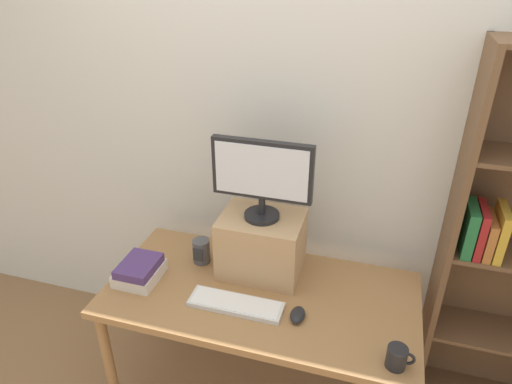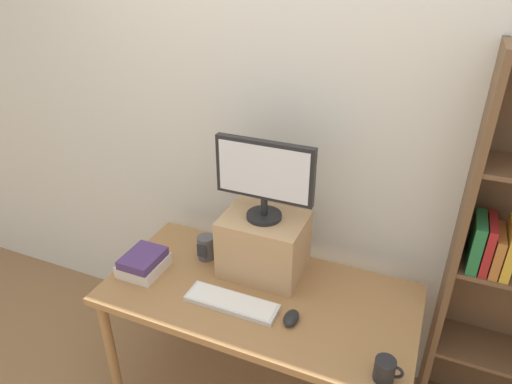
{
  "view_description": "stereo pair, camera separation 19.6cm",
  "coord_description": "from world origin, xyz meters",
  "px_view_note": "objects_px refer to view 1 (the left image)",
  "views": [
    {
      "loc": [
        0.45,
        -1.59,
        2.15
      ],
      "look_at": [
        -0.04,
        0.06,
        1.22
      ],
      "focal_mm": 32.0,
      "sensor_mm": 36.0,
      "label": 1
    },
    {
      "loc": [
        0.63,
        -1.53,
        2.15
      ],
      "look_at": [
        -0.04,
        0.06,
        1.22
      ],
      "focal_mm": 32.0,
      "sensor_mm": 36.0,
      "label": 2
    }
  ],
  "objects_px": {
    "computer_mouse": "(298,315)",
    "desk_speaker": "(201,251)",
    "book_stack": "(139,271)",
    "desk": "(260,304)",
    "coffee_mug": "(397,357)",
    "keyboard": "(236,304)",
    "riser_box": "(262,244)",
    "computer_monitor": "(262,175)"
  },
  "relations": [
    {
      "from": "computer_monitor",
      "to": "computer_mouse",
      "type": "height_order",
      "value": "computer_monitor"
    },
    {
      "from": "desk",
      "to": "coffee_mug",
      "type": "distance_m",
      "value": 0.68
    },
    {
      "from": "desk",
      "to": "keyboard",
      "type": "bearing_deg",
      "value": -122.01
    },
    {
      "from": "desk_speaker",
      "to": "desk",
      "type": "bearing_deg",
      "value": -21.74
    },
    {
      "from": "keyboard",
      "to": "computer_mouse",
      "type": "relative_size",
      "value": 4.1
    },
    {
      "from": "riser_box",
      "to": "desk_speaker",
      "type": "xyz_separation_m",
      "value": [
        -0.31,
        -0.02,
        -0.09
      ]
    },
    {
      "from": "desk",
      "to": "book_stack",
      "type": "xyz_separation_m",
      "value": [
        -0.58,
        -0.08,
        0.12
      ]
    },
    {
      "from": "desk",
      "to": "computer_monitor",
      "type": "height_order",
      "value": "computer_monitor"
    },
    {
      "from": "book_stack",
      "to": "riser_box",
      "type": "bearing_deg",
      "value": 23.44
    },
    {
      "from": "book_stack",
      "to": "desk_speaker",
      "type": "bearing_deg",
      "value": 42.89
    },
    {
      "from": "coffee_mug",
      "to": "desk_speaker",
      "type": "distance_m",
      "value": 1.05
    },
    {
      "from": "book_stack",
      "to": "computer_mouse",
      "type": "bearing_deg",
      "value": -3.11
    },
    {
      "from": "desk_speaker",
      "to": "computer_mouse",
      "type": "bearing_deg",
      "value": -25.06
    },
    {
      "from": "keyboard",
      "to": "computer_mouse",
      "type": "xyz_separation_m",
      "value": [
        0.28,
        0.01,
        0.01
      ]
    },
    {
      "from": "book_stack",
      "to": "coffee_mug",
      "type": "height_order",
      "value": "book_stack"
    },
    {
      "from": "computer_monitor",
      "to": "computer_mouse",
      "type": "relative_size",
      "value": 4.43
    },
    {
      "from": "riser_box",
      "to": "keyboard",
      "type": "bearing_deg",
      "value": -97.61
    },
    {
      "from": "computer_mouse",
      "to": "book_stack",
      "type": "distance_m",
      "value": 0.79
    },
    {
      "from": "computer_monitor",
      "to": "coffee_mug",
      "type": "distance_m",
      "value": 0.92
    },
    {
      "from": "computer_monitor",
      "to": "desk_speaker",
      "type": "distance_m",
      "value": 0.56
    },
    {
      "from": "book_stack",
      "to": "keyboard",
      "type": "bearing_deg",
      "value": -5.62
    },
    {
      "from": "computer_mouse",
      "to": "coffee_mug",
      "type": "distance_m",
      "value": 0.44
    },
    {
      "from": "riser_box",
      "to": "book_stack",
      "type": "distance_m",
      "value": 0.6
    },
    {
      "from": "computer_mouse",
      "to": "desk",
      "type": "bearing_deg",
      "value": 149.57
    },
    {
      "from": "riser_box",
      "to": "desk",
      "type": "bearing_deg",
      "value": -75.83
    },
    {
      "from": "computer_monitor",
      "to": "computer_mouse",
      "type": "xyz_separation_m",
      "value": [
        0.24,
        -0.28,
        -0.51
      ]
    },
    {
      "from": "keyboard",
      "to": "book_stack",
      "type": "relative_size",
      "value": 1.94
    },
    {
      "from": "riser_box",
      "to": "computer_mouse",
      "type": "relative_size",
      "value": 3.74
    },
    {
      "from": "computer_monitor",
      "to": "book_stack",
      "type": "bearing_deg",
      "value": -156.69
    },
    {
      "from": "coffee_mug",
      "to": "desk",
      "type": "bearing_deg",
      "value": 156.88
    },
    {
      "from": "riser_box",
      "to": "computer_mouse",
      "type": "height_order",
      "value": "riser_box"
    },
    {
      "from": "desk",
      "to": "computer_monitor",
      "type": "distance_m",
      "value": 0.62
    },
    {
      "from": "coffee_mug",
      "to": "computer_monitor",
      "type": "bearing_deg",
      "value": 147.32
    },
    {
      "from": "coffee_mug",
      "to": "book_stack",
      "type": "bearing_deg",
      "value": 171.12
    },
    {
      "from": "computer_mouse",
      "to": "desk_speaker",
      "type": "distance_m",
      "value": 0.61
    },
    {
      "from": "riser_box",
      "to": "computer_mouse",
      "type": "xyz_separation_m",
      "value": [
        0.24,
        -0.28,
        -0.14
      ]
    },
    {
      "from": "desk",
      "to": "desk_speaker",
      "type": "xyz_separation_m",
      "value": [
        -0.35,
        0.14,
        0.14
      ]
    },
    {
      "from": "desk",
      "to": "desk_speaker",
      "type": "bearing_deg",
      "value": 158.26
    },
    {
      "from": "computer_monitor",
      "to": "keyboard",
      "type": "relative_size",
      "value": 1.08
    },
    {
      "from": "keyboard",
      "to": "book_stack",
      "type": "bearing_deg",
      "value": 174.38
    },
    {
      "from": "computer_monitor",
      "to": "desk_speaker",
      "type": "relative_size",
      "value": 3.61
    },
    {
      "from": "computer_mouse",
      "to": "book_stack",
      "type": "relative_size",
      "value": 0.47
    }
  ]
}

